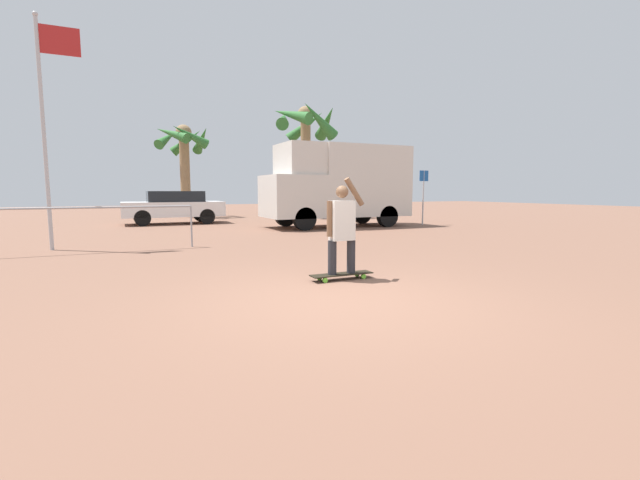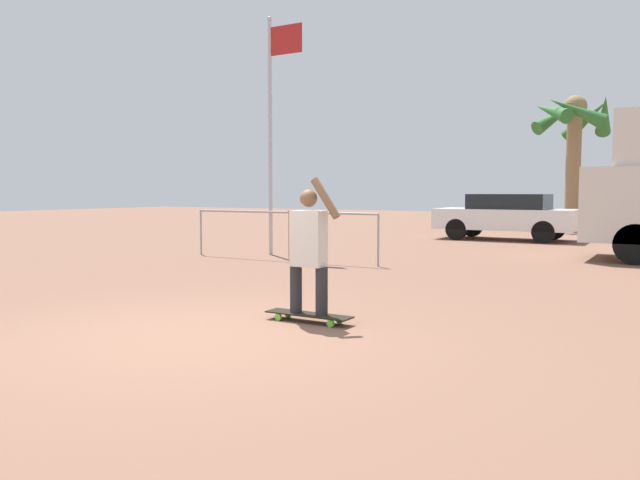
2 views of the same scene
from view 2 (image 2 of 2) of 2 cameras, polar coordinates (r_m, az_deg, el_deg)
The scene contains 7 objects.
ground_plane at distance 6.68m, azimuth -11.33°, elevation -8.65°, with size 80.00×80.00×0.00m, color brown.
skateboard at distance 7.24m, azimuth -1.04°, elevation -6.88°, with size 1.06×0.25×0.10m.
person_skateboarder at distance 7.12m, azimuth -1.06°, elevation -0.47°, with size 0.67×0.22×1.57m.
parked_car_white at distance 20.21m, azimuth 16.69°, elevation 2.18°, with size 4.18×1.86×1.42m.
palm_tree_center_background at distance 24.83m, azimuth 22.23°, elevation 9.43°, with size 2.98×3.15×5.02m.
flagpole at distance 14.86m, azimuth -4.30°, elevation 11.15°, with size 0.95×0.12×5.55m.
plaza_railing_segment at distance 13.65m, azimuth -3.50°, elevation 1.98°, with size 4.69×0.05×1.08m.
Camera 2 is at (4.36, -4.84, 1.51)m, focal length 35.00 mm.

